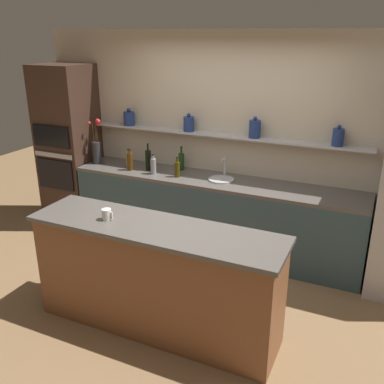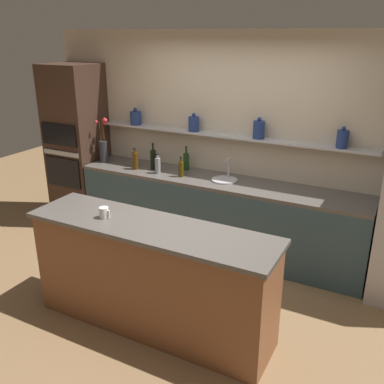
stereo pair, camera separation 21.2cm
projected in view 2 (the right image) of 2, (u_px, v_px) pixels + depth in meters
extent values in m
plane|color=olive|center=(175.00, 302.00, 4.32)|extent=(12.00, 12.00, 0.00)
cube|color=beige|center=(239.00, 143.00, 5.19)|extent=(5.20, 0.10, 2.60)
cube|color=#B7B7BC|center=(226.00, 136.00, 5.09)|extent=(3.46, 0.18, 0.02)
cylinder|color=navy|center=(136.00, 118.00, 5.60)|extent=(0.14, 0.14, 0.17)
sphere|color=navy|center=(135.00, 109.00, 5.57)|extent=(0.05, 0.05, 0.05)
cylinder|color=navy|center=(194.00, 124.00, 5.23)|extent=(0.13, 0.13, 0.18)
sphere|color=navy|center=(194.00, 115.00, 5.19)|extent=(0.05, 0.05, 0.05)
cylinder|color=navy|center=(259.00, 130.00, 4.86)|extent=(0.13, 0.13, 0.20)
sphere|color=navy|center=(259.00, 119.00, 4.82)|extent=(0.05, 0.05, 0.05)
cylinder|color=navy|center=(342.00, 139.00, 4.47)|extent=(0.12, 0.12, 0.19)
sphere|color=navy|center=(344.00, 128.00, 4.43)|extent=(0.04, 0.04, 0.04)
cube|color=#334C56|center=(216.00, 217.00, 5.24)|extent=(3.56, 0.62, 0.88)
cube|color=#56514C|center=(217.00, 181.00, 5.08)|extent=(3.56, 0.62, 0.04)
cube|color=brown|center=(152.00, 279.00, 3.82)|extent=(2.22, 0.55, 0.98)
cube|color=#56514C|center=(150.00, 227.00, 3.64)|extent=(2.28, 0.61, 0.04)
cube|color=#3D281E|center=(77.00, 145.00, 5.95)|extent=(0.69, 0.62, 2.18)
cube|color=black|center=(63.00, 172.00, 5.79)|extent=(0.58, 0.02, 0.40)
cube|color=black|center=(59.00, 135.00, 5.61)|extent=(0.58, 0.02, 0.28)
cube|color=#B7B7BC|center=(61.00, 153.00, 5.70)|extent=(0.60, 0.02, 0.06)
cylinder|color=#2D2D33|center=(104.00, 151.00, 5.72)|extent=(0.11, 0.11, 0.29)
cylinder|color=#4C3319|center=(103.00, 132.00, 5.63)|extent=(0.02, 0.04, 0.24)
sphere|color=red|center=(105.00, 123.00, 5.58)|extent=(0.05, 0.05, 0.05)
cylinder|color=#4C3319|center=(100.00, 132.00, 5.62)|extent=(0.04, 0.04, 0.26)
sphere|color=red|center=(96.00, 122.00, 5.56)|extent=(0.04, 0.04, 0.04)
cylinder|color=#4C3319|center=(103.00, 131.00, 5.61)|extent=(0.01, 0.04, 0.28)
sphere|color=red|center=(105.00, 121.00, 5.55)|extent=(0.06, 0.06, 0.06)
cylinder|color=#4C3319|center=(102.00, 131.00, 5.63)|extent=(0.03, 0.01, 0.26)
sphere|color=red|center=(104.00, 121.00, 5.62)|extent=(0.05, 0.05, 0.05)
cylinder|color=#4C3319|center=(102.00, 130.00, 5.63)|extent=(0.05, 0.02, 0.28)
sphere|color=red|center=(104.00, 119.00, 5.60)|extent=(0.04, 0.04, 0.04)
cylinder|color=#B7B7BC|center=(225.00, 180.00, 5.03)|extent=(0.30, 0.30, 0.02)
cylinder|color=#B7B7BC|center=(229.00, 168.00, 5.08)|extent=(0.02, 0.02, 0.22)
cylinder|color=#B7B7BC|center=(227.00, 160.00, 5.00)|extent=(0.02, 0.12, 0.02)
cylinder|color=#4C2D0C|center=(135.00, 161.00, 5.43)|extent=(0.07, 0.07, 0.22)
cylinder|color=#4C2D0C|center=(135.00, 151.00, 5.38)|extent=(0.03, 0.03, 0.04)
cylinder|color=black|center=(135.00, 149.00, 5.37)|extent=(0.03, 0.03, 0.01)
cylinder|color=#193814|center=(186.00, 162.00, 5.41)|extent=(0.07, 0.07, 0.21)
cylinder|color=#193814|center=(186.00, 150.00, 5.36)|extent=(0.02, 0.02, 0.08)
cylinder|color=black|center=(186.00, 147.00, 5.34)|extent=(0.03, 0.03, 0.01)
cylinder|color=tan|center=(135.00, 159.00, 5.55)|extent=(0.07, 0.07, 0.19)
cylinder|color=tan|center=(134.00, 151.00, 5.50)|extent=(0.03, 0.03, 0.04)
cylinder|color=black|center=(134.00, 149.00, 5.49)|extent=(0.03, 0.03, 0.01)
cylinder|color=black|center=(153.00, 160.00, 5.42)|extent=(0.07, 0.07, 0.25)
cylinder|color=black|center=(153.00, 147.00, 5.36)|extent=(0.02, 0.02, 0.08)
cylinder|color=black|center=(153.00, 143.00, 5.34)|extent=(0.03, 0.03, 0.01)
cylinder|color=#47380A|center=(181.00, 169.00, 5.15)|extent=(0.06, 0.06, 0.19)
cylinder|color=#47380A|center=(181.00, 160.00, 5.11)|extent=(0.03, 0.03, 0.05)
cylinder|color=black|center=(181.00, 157.00, 5.10)|extent=(0.03, 0.03, 0.01)
cylinder|color=gray|center=(158.00, 166.00, 5.27)|extent=(0.07, 0.07, 0.19)
cylinder|color=gray|center=(157.00, 156.00, 5.23)|extent=(0.03, 0.03, 0.04)
cylinder|color=black|center=(157.00, 154.00, 5.22)|extent=(0.03, 0.03, 0.01)
cylinder|color=silver|center=(104.00, 213.00, 3.77)|extent=(0.08, 0.08, 0.10)
cube|color=silver|center=(109.00, 214.00, 3.74)|extent=(0.02, 0.01, 0.06)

